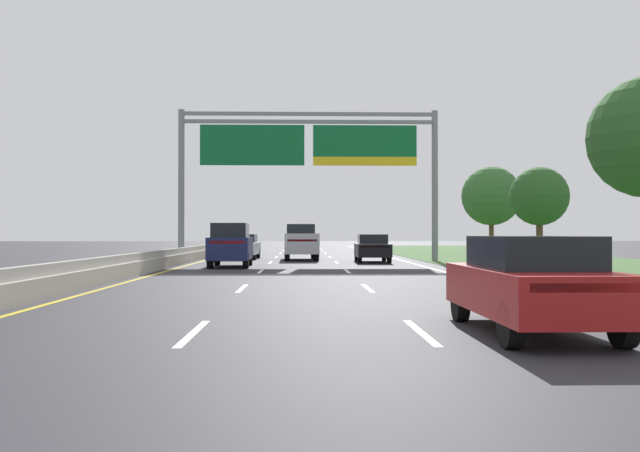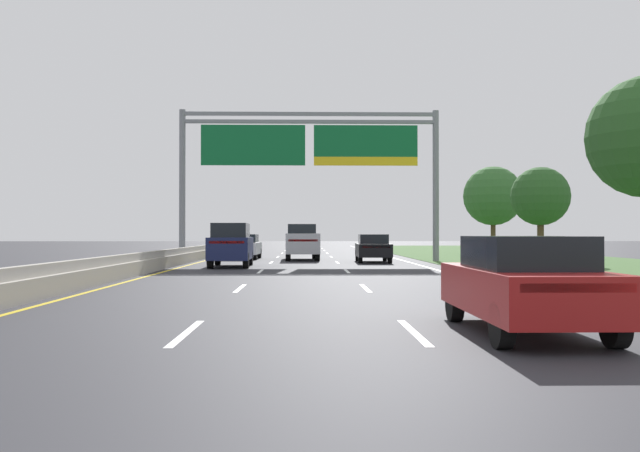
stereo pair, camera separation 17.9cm
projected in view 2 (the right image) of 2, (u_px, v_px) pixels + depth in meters
name	position (u px, v px, depth m)	size (l,w,h in m)	color
ground_plane	(304.00, 264.00, 35.58)	(220.00, 220.00, 0.00)	#2B2B30
lane_striping	(304.00, 265.00, 35.12)	(11.96, 106.00, 0.01)	white
grass_verge_right	(569.00, 264.00, 35.87)	(14.00, 110.00, 0.02)	#3D602D
median_barrier_concrete	(177.00, 258.00, 35.45)	(0.60, 110.00, 0.85)	#A8A399
overhead_sign_gantry	(310.00, 153.00, 39.40)	(15.06, 0.42, 8.78)	gray
pickup_truck_silver	(302.00, 242.00, 41.76)	(2.16, 5.46, 2.20)	#B2B5BA
car_red_right_lane_sedan	(524.00, 283.00, 11.01)	(1.83, 4.40, 1.57)	maroon
car_black_right_lane_sedan	(373.00, 248.00, 38.32)	(1.93, 4.45, 1.57)	black
car_darkgreen_centre_lane_sedan	(302.00, 243.00, 56.63)	(1.83, 4.40, 1.57)	#193D23
car_white_left_lane_sedan	(245.00, 246.00, 43.02)	(1.91, 4.44, 1.57)	silver
car_navy_left_lane_suv	(231.00, 244.00, 33.02)	(2.00, 4.74, 2.11)	#161E47
roadside_tree_mid	(540.00, 197.00, 37.30)	(3.21, 3.21, 5.27)	#4C3823
roadside_tree_far	(493.00, 196.00, 51.17)	(4.44, 4.44, 6.67)	#4C3823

